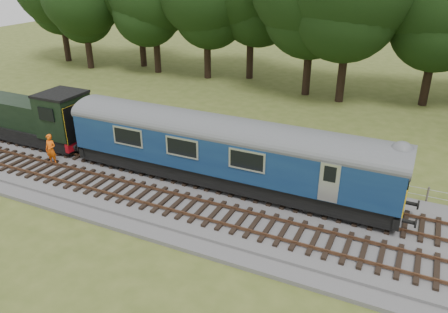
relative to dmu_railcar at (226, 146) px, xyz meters
The scene contains 9 objects.
ground 3.56m from the dmu_railcar, 144.85° to the right, with size 120.00×120.00×0.00m, color #495720.
ballast 3.44m from the dmu_railcar, 144.85° to the right, with size 70.00×7.00×0.35m, color #4C4C4F.
track_north 2.96m from the dmu_railcar, behind, with size 67.20×2.40×0.21m.
track_south 4.21m from the dmu_railcar, 123.54° to the right, with size 67.20×2.40×0.21m.
fence 4.51m from the dmu_railcar, 122.68° to the left, with size 64.00×0.12×1.00m, color #6B6054, non-canonical shape.
tree_line 20.86m from the dmu_railcar, 95.51° to the left, with size 70.00×8.00×18.00m, color black, non-canonical shape.
dmu_railcar is the anchor object (origin of this frame).
shunter_loco 13.94m from the dmu_railcar, behind, with size 8.91×2.60×3.38m.
worker 10.70m from the dmu_railcar, 168.41° to the right, with size 0.69×0.45×1.90m, color #FF5F0D.
Camera 1 is at (10.91, -17.59, 11.75)m, focal length 35.00 mm.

